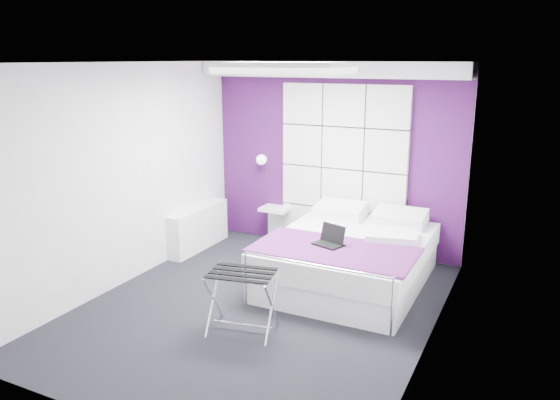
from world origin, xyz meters
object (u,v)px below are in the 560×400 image
bed (349,258)px  luggage_rack (242,302)px  radiator (198,228)px  laptop (330,240)px  nightstand (275,209)px  wall_lamp (263,159)px

bed → luggage_rack: size_ratio=3.42×
radiator → laptop: 2.36m
nightstand → luggage_rack: size_ratio=0.66×
wall_lamp → laptop: bearing=-41.6°
nightstand → laptop: laptop is taller
luggage_rack → bed: bearing=60.1°
wall_lamp → bed: wall_lamp is taller
radiator → luggage_rack: 2.57m
luggage_rack → laptop: laptop is taller
bed → nightstand: (-1.47, 0.95, 0.19)m
radiator → bed: bearing=-5.7°
bed → luggage_rack: bearing=-108.9°
radiator → bed: (2.34, -0.23, 0.02)m
luggage_rack → nightstand: bearing=98.7°
nightstand → laptop: (1.37, -1.38, 0.15)m
luggage_rack → laptop: 1.32m
bed → laptop: bearing=-103.2°
nightstand → wall_lamp: bearing=169.9°
radiator → bed: size_ratio=0.56×
wall_lamp → radiator: wall_lamp is taller
bed → luggage_rack: 1.71m
bed → radiator: bearing=174.3°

